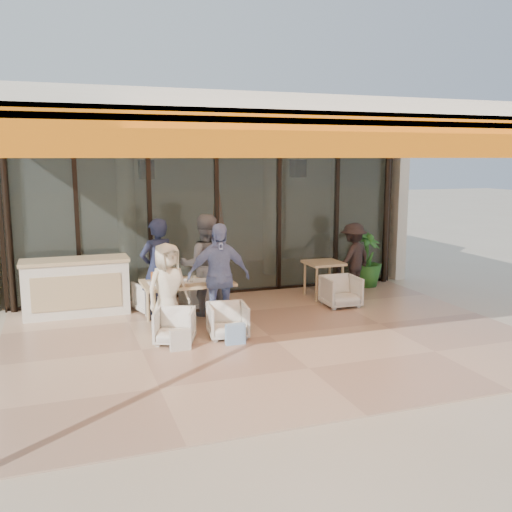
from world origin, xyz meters
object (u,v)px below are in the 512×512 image
Objects in this scene: host_counter at (76,287)px; standing_woman at (353,258)px; chair_far_left at (154,295)px; diner_navy at (157,270)px; chair_near_left at (175,325)px; chair_near_right at (228,319)px; diner_periwinkle at (219,277)px; diner_cream at (168,289)px; dining_table at (187,285)px; chair_far_right at (199,293)px; diner_grey at (205,265)px; side_chair at (341,290)px; potted_palm at (366,259)px; side_table at (324,267)px.

host_counter is 1.25× the size of standing_woman.
chair_far_left is 0.36× the size of diner_navy.
chair_near_right is at bearing 20.60° from chair_near_left.
diner_periwinkle is (0.84, -1.40, 0.56)m from chair_far_left.
dining_table is at bearing 27.83° from diner_cream.
diner_cream is at bearing 155.57° from chair_near_right.
host_counter reaches higher than chair_near_right.
chair_far_right is 0.40× the size of diner_cream.
diner_periwinkle is at bearing 99.56° from diner_grey.
side_chair is (3.40, 0.59, -0.41)m from diner_cream.
chair_near_right is at bearing -147.84° from potted_palm.
chair_far_left reaches higher than chair_near_left.
diner_periwinkle is at bearing -19.91° from diner_cream.
chair_far_left is at bearing 168.20° from side_chair.
dining_table is 0.85× the size of diner_periwinkle.
chair_far_left is 1.73m from diner_periwinkle.
diner_cream is (0.00, -1.40, 0.42)m from chair_far_left.
diner_periwinkle is at bearing -36.52° from host_counter.
diner_navy is (-0.41, 0.44, 0.20)m from dining_table.
chair_far_right is 3.94m from potted_palm.
host_counter is 2.20m from chair_far_right.
diner_cream reaches higher than chair_far_right.
chair_far_right is 0.98× the size of chair_near_right.
side_chair is (3.40, 1.09, 0.03)m from chair_near_left.
side_chair is at bearing 153.05° from chair_far_right.
dining_table is at bearing 87.17° from chair_near_left.
diner_grey reaches higher than standing_woman.
diner_periwinkle reaches higher than chair_near_left.
diner_cream is at bearing 75.73° from chair_far_left.
chair_near_right is (0.84, 0.00, 0.01)m from chair_near_left.
chair_near_right is (2.18, -2.11, -0.23)m from host_counter.
side_chair is at bearing -90.00° from side_table.
chair_far_right is 1.90m from chair_near_right.
diner_cream is 1.18× the size of potted_palm.
side_table is (3.40, 1.34, -0.10)m from diner_cream.
chair_far_left is at bearing -9.39° from chair_far_right.
chair_near_left is 1.52m from diner_navy.
diner_periwinkle is at bearing -0.63° from standing_woman.
potted_palm reaches higher than dining_table.
diner_cream is at bearing -176.75° from diner_periwinkle.
diner_cream is at bearing -5.14° from standing_woman.
diner_cream reaches higher than host_counter.
chair_far_right is (2.18, -0.21, -0.23)m from host_counter.
diner_cream is at bearing -50.34° from host_counter.
side_chair is (2.56, -0.31, -0.58)m from diner_grey.
chair_far_left is 1.04× the size of chair_near_right.
chair_far_right is at bearing -5.54° from host_counter.
side_table is at bearing 91.60° from side_chair.
diner_navy reaches higher than host_counter.
side_chair is at bearing 2.57° from dining_table.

